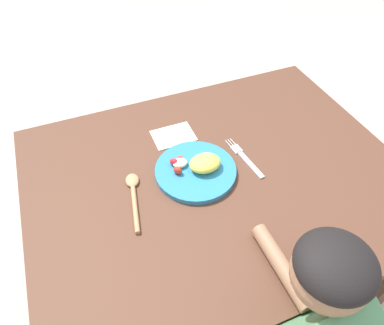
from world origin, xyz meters
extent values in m
plane|color=beige|center=(0.00, 0.00, 0.00)|extent=(8.00, 8.00, 0.00)
cube|color=brown|center=(0.00, 0.00, 0.66)|extent=(1.25, 0.98, 0.04)
cube|color=brown|center=(-0.55, 0.41, 0.32)|extent=(0.07, 0.07, 0.64)
cube|color=brown|center=(0.55, 0.41, 0.32)|extent=(0.07, 0.07, 0.64)
cylinder|color=teal|center=(-0.07, 0.04, 0.69)|extent=(0.27, 0.27, 0.02)
ellipsoid|color=#F2E652|center=(-0.04, 0.03, 0.72)|extent=(0.11, 0.08, 0.05)
ellipsoid|color=red|center=(-0.10, 0.09, 0.71)|extent=(0.04, 0.04, 0.02)
ellipsoid|color=red|center=(-0.13, 0.08, 0.71)|extent=(0.04, 0.04, 0.03)
ellipsoid|color=red|center=(-0.13, 0.04, 0.71)|extent=(0.04, 0.04, 0.03)
ellipsoid|color=silver|center=(-0.11, 0.07, 0.71)|extent=(0.05, 0.04, 0.02)
cube|color=silver|center=(0.12, 0.00, 0.68)|extent=(0.03, 0.14, 0.01)
cube|color=silver|center=(0.11, 0.09, 0.68)|extent=(0.03, 0.04, 0.01)
cylinder|color=silver|center=(0.12, 0.13, 0.68)|extent=(0.01, 0.04, 0.00)
cylinder|color=silver|center=(0.11, 0.12, 0.68)|extent=(0.01, 0.04, 0.00)
cylinder|color=silver|center=(0.10, 0.12, 0.68)|extent=(0.01, 0.04, 0.00)
cylinder|color=tan|center=(-0.30, -0.04, 0.69)|extent=(0.05, 0.17, 0.02)
ellipsoid|color=tan|center=(-0.28, 0.08, 0.69)|extent=(0.05, 0.07, 0.02)
sphere|color=#9E7051|center=(0.01, -0.49, 0.89)|extent=(0.16, 0.16, 0.16)
ellipsoid|color=black|center=(0.01, -0.49, 0.92)|extent=(0.17, 0.17, 0.09)
cylinder|color=#9E7051|center=(0.01, -0.37, 0.70)|extent=(0.05, 0.25, 0.05)
cube|color=white|center=(-0.07, 0.24, 0.68)|extent=(0.15, 0.11, 0.00)
camera|label=1|loc=(-0.38, -0.70, 1.56)|focal=33.06mm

